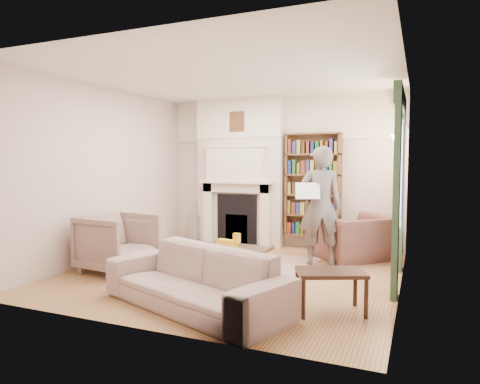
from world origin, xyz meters
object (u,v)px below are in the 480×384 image
at_px(armchair_left, 118,243).
at_px(man_reading, 320,206).
at_px(bookcase, 313,185).
at_px(armchair_reading, 355,238).
at_px(sofa, 195,279).
at_px(coffee_table, 330,291).
at_px(paraffin_heater, 194,228).
at_px(rocking_horse, 227,247).

xyz_separation_m(armchair_left, man_reading, (2.63, 1.52, 0.49)).
xyz_separation_m(bookcase, armchair_left, (-2.23, -2.70, -0.75)).
bearing_deg(armchair_reading, armchair_left, -8.66).
relative_size(bookcase, sofa, 0.83).
distance_m(sofa, coffee_table, 1.46).
height_order(bookcase, armchair_left, bookcase).
bearing_deg(paraffin_heater, sofa, -61.03).
bearing_deg(armchair_left, armchair_reading, -49.27).
bearing_deg(armchair_left, bookcase, -33.45).
bearing_deg(bookcase, sofa, -96.77).
bearing_deg(man_reading, rocking_horse, -5.47).
relative_size(armchair_reading, coffee_table, 1.59).
bearing_deg(paraffin_heater, rocking_horse, -44.92).
relative_size(bookcase, armchair_reading, 1.66).
relative_size(coffee_table, rocking_horse, 1.29).
xyz_separation_m(coffee_table, rocking_horse, (-1.96, 1.66, 0.01)).
bearing_deg(sofa, paraffin_heater, 139.18).
height_order(armchair_left, paraffin_heater, armchair_left).
height_order(sofa, man_reading, man_reading).
bearing_deg(rocking_horse, sofa, -62.99).
height_order(coffee_table, rocking_horse, rocking_horse).
relative_size(paraffin_heater, rocking_horse, 1.01).
distance_m(sofa, paraffin_heater, 3.93).
height_order(man_reading, rocking_horse, man_reading).
bearing_deg(bookcase, armchair_reading, -34.30).
bearing_deg(paraffin_heater, coffee_table, -42.25).
distance_m(armchair_left, sofa, 2.04).
relative_size(armchair_left, sofa, 0.42).
height_order(bookcase, coffee_table, bookcase).
distance_m(sofa, man_reading, 2.68).
relative_size(sofa, coffee_table, 3.17).
distance_m(bookcase, sofa, 3.78).
xyz_separation_m(bookcase, rocking_horse, (-1.01, -1.55, -0.94)).
relative_size(bookcase, rocking_horse, 3.40).
bearing_deg(coffee_table, man_reading, 81.68).
bearing_deg(man_reading, paraffin_heater, -39.57).
xyz_separation_m(bookcase, armchair_reading, (0.85, -0.58, -0.81)).
relative_size(armchair_reading, paraffin_heater, 2.02).
height_order(armchair_left, sofa, armchair_left).
bearing_deg(bookcase, paraffin_heater, -174.62).
xyz_separation_m(coffee_table, paraffin_heater, (-3.29, 2.99, 0.05)).
bearing_deg(armchair_left, sofa, -111.88).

